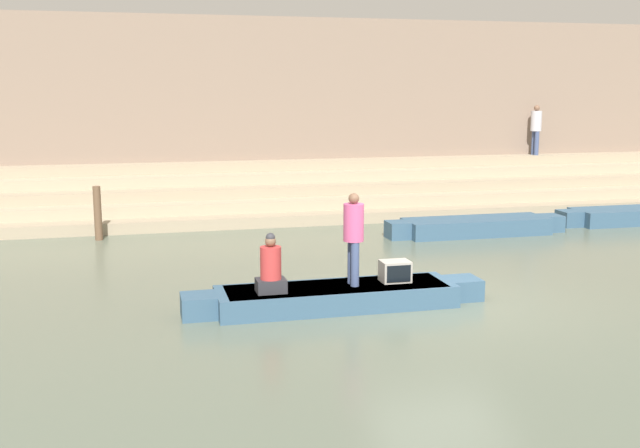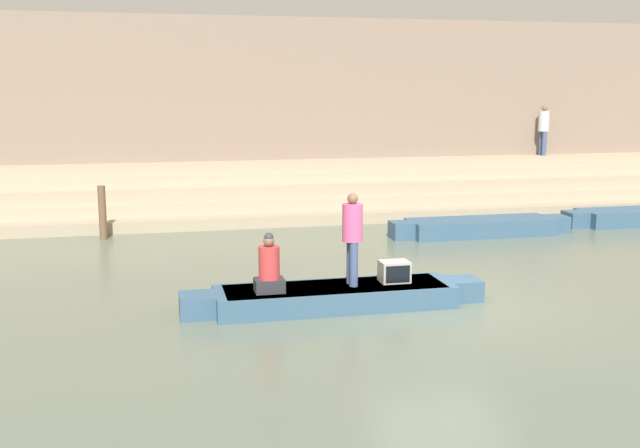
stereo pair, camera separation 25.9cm
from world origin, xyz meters
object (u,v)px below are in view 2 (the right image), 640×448
at_px(person_rowing, 269,269).
at_px(tv_set, 394,272).
at_px(person_on_steps, 544,127).
at_px(moored_boat_shore, 480,226).
at_px(person_standing, 352,233).
at_px(rowboat_main, 335,296).
at_px(mooring_post, 102,213).

bearing_deg(person_rowing, tv_set, 5.49).
bearing_deg(person_rowing, person_on_steps, 46.14).
bearing_deg(moored_boat_shore, person_standing, -135.48).
relative_size(person_rowing, person_on_steps, 0.60).
xyz_separation_m(rowboat_main, person_on_steps, (10.10, 11.09, 2.31)).
bearing_deg(person_standing, rowboat_main, -162.53).
bearing_deg(tv_set, person_rowing, 178.06).
xyz_separation_m(rowboat_main, tv_set, (1.11, 0.06, 0.37)).
relative_size(person_standing, mooring_post, 1.18).
distance_m(person_rowing, person_on_steps, 15.99).
bearing_deg(tv_set, person_standing, 176.16).
relative_size(person_standing, person_on_steps, 0.96).
bearing_deg(person_standing, person_on_steps, 61.57).
bearing_deg(person_rowing, moored_boat_shore, 42.50).
bearing_deg(person_standing, tv_set, 15.29).
relative_size(rowboat_main, moored_boat_shore, 1.10).
xyz_separation_m(rowboat_main, person_rowing, (-1.18, -0.11, 0.58)).
bearing_deg(mooring_post, person_rowing, -66.69).
distance_m(person_standing, mooring_post, 8.58).
bearing_deg(person_standing, mooring_post, 136.00).
relative_size(rowboat_main, mooring_post, 3.91).
height_order(tv_set, person_on_steps, person_on_steps).
height_order(person_rowing, person_on_steps, person_on_steps).
relative_size(moored_boat_shore, mooring_post, 3.56).
distance_m(rowboat_main, moored_boat_shore, 7.72).
xyz_separation_m(person_standing, tv_set, (0.79, 0.03, -0.75)).
height_order(person_standing, person_on_steps, person_on_steps).
height_order(tv_set, moored_boat_shore, tv_set).
height_order(mooring_post, person_on_steps, person_on_steps).
relative_size(rowboat_main, person_standing, 3.30).
xyz_separation_m(tv_set, mooring_post, (-5.45, 7.15, 0.12)).
bearing_deg(person_on_steps, rowboat_main, 20.71).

